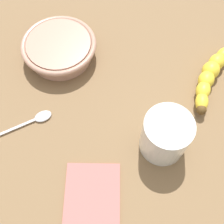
{
  "coord_description": "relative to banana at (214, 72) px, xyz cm",
  "views": [
    {
      "loc": [
        24.43,
        9.77,
        56.17
      ],
      "look_at": [
        0.77,
        -0.78,
        5.0
      ],
      "focal_mm": 45.45,
      "sensor_mm": 36.0,
      "label": 1
    }
  ],
  "objects": [
    {
      "name": "wooden_tabletop",
      "position": [
        17.38,
        -15.54,
        -3.39
      ],
      "size": [
        120.0,
        120.0,
        3.0
      ],
      "primitive_type": "cube",
      "color": "brown",
      "rests_on": "ground"
    },
    {
      "name": "banana",
      "position": [
        0.0,
        0.0,
        0.0
      ],
      "size": [
        21.92,
        7.43,
        3.79
      ],
      "rotation": [
        0.0,
        0.0,
        6.13
      ],
      "color": "yellow",
      "rests_on": "wooden_tabletop"
    },
    {
      "name": "smoothie_glass",
      "position": [
        19.83,
        -4.8,
        2.48
      ],
      "size": [
        8.95,
        8.95,
        9.36
      ],
      "color": "silver",
      "rests_on": "wooden_tabletop"
    },
    {
      "name": "ceramic_bowl",
      "position": [
        8.49,
        -33.6,
        0.78
      ],
      "size": [
        16.82,
        16.82,
        4.47
      ],
      "color": "tan",
      "rests_on": "wooden_tabletop"
    },
    {
      "name": "teaspoon",
      "position": [
        24.67,
        -29.77,
        -1.49
      ],
      "size": [
        9.55,
        8.26,
        0.8
      ],
      "rotation": [
        0.0,
        0.0,
        2.45
      ],
      "color": "silver",
      "rests_on": "wooden_tabletop"
    },
    {
      "name": "folded_napkin",
      "position": [
        35.37,
        -12.58,
        -1.59
      ],
      "size": [
        16.8,
        14.72,
        0.6
      ],
      "primitive_type": "cube",
      "rotation": [
        0.0,
        0.0,
        0.4
      ],
      "color": "#BC6660",
      "rests_on": "wooden_tabletop"
    }
  ]
}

